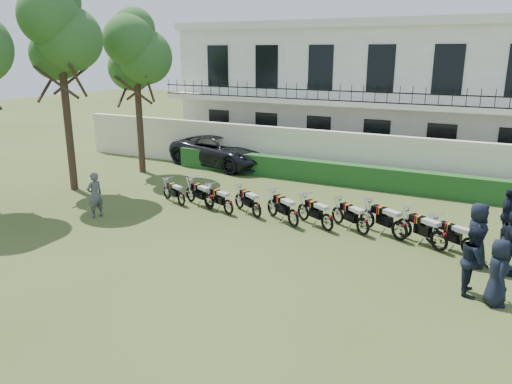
{
  "coord_description": "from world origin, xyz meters",
  "views": [
    {
      "loc": [
        7.47,
        -14.13,
        5.89
      ],
      "look_at": [
        -0.65,
        1.41,
        0.93
      ],
      "focal_mm": 35.0,
      "sensor_mm": 36.0,
      "label": 1
    }
  ],
  "objects_px": {
    "tree_west_mid": "(59,31)",
    "motorcycle_5": "(327,218)",
    "motorcycle_4": "(293,214)",
    "officer_5": "(507,215)",
    "motorcycle_8": "(440,236)",
    "officer_2": "(511,244)",
    "motorcycle_7": "(400,226)",
    "officer_0": "(498,272)",
    "motorcycle_1": "(209,198)",
    "motorcycle_3": "(257,206)",
    "officer_1": "(474,260)",
    "motorcycle_9": "(471,242)",
    "tree_west_near": "(136,51)",
    "motorcycle_6": "(363,222)",
    "officer_3": "(477,235)",
    "inspector": "(95,195)",
    "motorcycle_2": "(228,203)",
    "motorcycle_0": "(181,196)",
    "officer_4": "(512,239)",
    "suv": "(222,151)"
  },
  "relations": [
    {
      "from": "motorcycle_0",
      "to": "officer_5",
      "type": "bearing_deg",
      "value": -56.93
    },
    {
      "from": "motorcycle_0",
      "to": "motorcycle_3",
      "type": "height_order",
      "value": "motorcycle_3"
    },
    {
      "from": "officer_1",
      "to": "tree_west_mid",
      "type": "bearing_deg",
      "value": 73.95
    },
    {
      "from": "motorcycle_8",
      "to": "officer_1",
      "type": "height_order",
      "value": "officer_1"
    },
    {
      "from": "officer_3",
      "to": "officer_1",
      "type": "bearing_deg",
      "value": 174.94
    },
    {
      "from": "motorcycle_7",
      "to": "officer_2",
      "type": "relative_size",
      "value": 1.06
    },
    {
      "from": "motorcycle_2",
      "to": "motorcycle_4",
      "type": "height_order",
      "value": "motorcycle_4"
    },
    {
      "from": "motorcycle_9",
      "to": "tree_west_near",
      "type": "bearing_deg",
      "value": 101.24
    },
    {
      "from": "officer_2",
      "to": "motorcycle_7",
      "type": "bearing_deg",
      "value": 61.31
    },
    {
      "from": "motorcycle_6",
      "to": "motorcycle_8",
      "type": "bearing_deg",
      "value": -63.15
    },
    {
      "from": "motorcycle_3",
      "to": "tree_west_mid",
      "type": "bearing_deg",
      "value": 122.63
    },
    {
      "from": "officer_0",
      "to": "motorcycle_1",
      "type": "bearing_deg",
      "value": 57.83
    },
    {
      "from": "motorcycle_3",
      "to": "officer_0",
      "type": "relative_size",
      "value": 1.0
    },
    {
      "from": "motorcycle_3",
      "to": "officer_2",
      "type": "height_order",
      "value": "officer_2"
    },
    {
      "from": "motorcycle_2",
      "to": "officer_2",
      "type": "distance_m",
      "value": 9.42
    },
    {
      "from": "motorcycle_5",
      "to": "suv",
      "type": "height_order",
      "value": "suv"
    },
    {
      "from": "motorcycle_7",
      "to": "officer_0",
      "type": "relative_size",
      "value": 1.12
    },
    {
      "from": "motorcycle_4",
      "to": "officer_1",
      "type": "relative_size",
      "value": 1.0
    },
    {
      "from": "motorcycle_9",
      "to": "motorcycle_6",
      "type": "bearing_deg",
      "value": 110.74
    },
    {
      "from": "motorcycle_6",
      "to": "motorcycle_8",
      "type": "height_order",
      "value": "motorcycle_8"
    },
    {
      "from": "motorcycle_5",
      "to": "officer_0",
      "type": "relative_size",
      "value": 1.04
    },
    {
      "from": "tree_west_mid",
      "to": "motorcycle_7",
      "type": "bearing_deg",
      "value": 1.27
    },
    {
      "from": "motorcycle_0",
      "to": "officer_0",
      "type": "bearing_deg",
      "value": -80.25
    },
    {
      "from": "motorcycle_1",
      "to": "motorcycle_6",
      "type": "distance_m",
      "value": 6.01
    },
    {
      "from": "officer_1",
      "to": "officer_3",
      "type": "bearing_deg",
      "value": -5.13
    },
    {
      "from": "motorcycle_1",
      "to": "motorcycle_3",
      "type": "height_order",
      "value": "motorcycle_1"
    },
    {
      "from": "motorcycle_6",
      "to": "officer_5",
      "type": "xyz_separation_m",
      "value": [
        4.18,
        1.65,
        0.39
      ]
    },
    {
      "from": "motorcycle_5",
      "to": "motorcycle_6",
      "type": "height_order",
      "value": "motorcycle_5"
    },
    {
      "from": "motorcycle_5",
      "to": "officer_2",
      "type": "distance_m",
      "value": 5.59
    },
    {
      "from": "motorcycle_5",
      "to": "tree_west_mid",
      "type": "bearing_deg",
      "value": 120.17
    },
    {
      "from": "motorcycle_0",
      "to": "officer_5",
      "type": "relative_size",
      "value": 0.91
    },
    {
      "from": "motorcycle_4",
      "to": "suv",
      "type": "bearing_deg",
      "value": 78.5
    },
    {
      "from": "motorcycle_8",
      "to": "officer_2",
      "type": "distance_m",
      "value": 2.11
    },
    {
      "from": "motorcycle_1",
      "to": "motorcycle_3",
      "type": "relative_size",
      "value": 1.08
    },
    {
      "from": "inspector",
      "to": "officer_5",
      "type": "height_order",
      "value": "officer_5"
    },
    {
      "from": "inspector",
      "to": "officer_2",
      "type": "bearing_deg",
      "value": 108.38
    },
    {
      "from": "inspector",
      "to": "officer_5",
      "type": "relative_size",
      "value": 0.96
    },
    {
      "from": "tree_west_near",
      "to": "inspector",
      "type": "xyz_separation_m",
      "value": [
        3.16,
        -6.4,
        -5.05
      ]
    },
    {
      "from": "motorcycle_9",
      "to": "officer_2",
      "type": "bearing_deg",
      "value": -102.05
    },
    {
      "from": "motorcycle_4",
      "to": "officer_5",
      "type": "xyz_separation_m",
      "value": [
        6.51,
        2.0,
        0.36
      ]
    },
    {
      "from": "suv",
      "to": "motorcycle_2",
      "type": "bearing_deg",
      "value": -135.22
    },
    {
      "from": "tree_west_mid",
      "to": "motorcycle_9",
      "type": "relative_size",
      "value": 5.1
    },
    {
      "from": "tree_west_mid",
      "to": "motorcycle_5",
      "type": "height_order",
      "value": "tree_west_mid"
    },
    {
      "from": "tree_west_near",
      "to": "motorcycle_1",
      "type": "xyz_separation_m",
      "value": [
        6.36,
        -3.74,
        -5.41
      ]
    },
    {
      "from": "motorcycle_2",
      "to": "officer_5",
      "type": "distance_m",
      "value": 9.39
    },
    {
      "from": "motorcycle_3",
      "to": "motorcycle_4",
      "type": "distance_m",
      "value": 1.61
    },
    {
      "from": "motorcycle_1",
      "to": "officer_4",
      "type": "xyz_separation_m",
      "value": [
        10.38,
        -0.41,
        0.33
      ]
    },
    {
      "from": "officer_0",
      "to": "officer_3",
      "type": "xyz_separation_m",
      "value": [
        -0.64,
        2.18,
        0.1
      ]
    },
    {
      "from": "motorcycle_5",
      "to": "officer_0",
      "type": "distance_m",
      "value": 6.03
    },
    {
      "from": "officer_2",
      "to": "tree_west_mid",
      "type": "bearing_deg",
      "value": 78.76
    }
  ]
}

